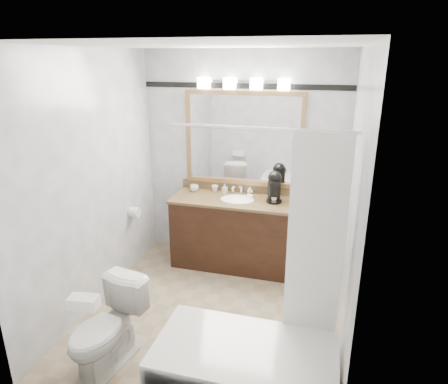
{
  "coord_description": "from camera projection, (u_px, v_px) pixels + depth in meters",
  "views": [
    {
      "loc": [
        1.0,
        -3.2,
        2.41
      ],
      "look_at": [
        0.02,
        0.35,
        1.16
      ],
      "focal_mm": 32.0,
      "sensor_mm": 36.0,
      "label": 1
    }
  ],
  "objects": [
    {
      "name": "tissue_box",
      "position": [
        84.0,
        302.0,
        2.84
      ],
      "size": [
        0.22,
        0.14,
        0.09
      ],
      "primitive_type": "cube",
      "rotation": [
        0.0,
        0.0,
        0.15
      ],
      "color": "white",
      "rests_on": "toilet"
    },
    {
      "name": "cup_left",
      "position": [
        194.0,
        188.0,
        4.87
      ],
      "size": [
        0.12,
        0.12,
        0.08
      ],
      "primitive_type": "imported",
      "rotation": [
        0.0,
        0.0,
        0.2
      ],
      "color": "white",
      "rests_on": "vanity"
    },
    {
      "name": "soap_bottle_a",
      "position": [
        225.0,
        189.0,
        4.79
      ],
      "size": [
        0.06,
        0.06,
        0.11
      ],
      "primitive_type": "imported",
      "rotation": [
        0.0,
        0.0,
        -0.23
      ],
      "color": "white",
      "rests_on": "vanity"
    },
    {
      "name": "accent_stripe",
      "position": [
        244.0,
        86.0,
        4.46
      ],
      "size": [
        2.4,
        0.01,
        0.06
      ],
      "primitive_type": "cube",
      "color": "black",
      "rests_on": "room"
    },
    {
      "name": "cup_right",
      "position": [
        215.0,
        188.0,
        4.87
      ],
      "size": [
        0.1,
        0.1,
        0.07
      ],
      "primitive_type": "imported",
      "rotation": [
        0.0,
        0.0,
        -0.31
      ],
      "color": "white",
      "rests_on": "vanity"
    },
    {
      "name": "mirror",
      "position": [
        243.0,
        139.0,
        4.64
      ],
      "size": [
        1.4,
        0.04,
        1.1
      ],
      "color": "#A67A4B",
      "rests_on": "room"
    },
    {
      "name": "room",
      "position": [
        211.0,
        194.0,
        3.55
      ],
      "size": [
        2.42,
        2.62,
        2.52
      ],
      "color": "gray",
      "rests_on": "ground"
    },
    {
      "name": "bathtub",
      "position": [
        248.0,
        365.0,
        2.9
      ],
      "size": [
        1.3,
        0.75,
        1.96
      ],
      "color": "white",
      "rests_on": "ground"
    },
    {
      "name": "toilet",
      "position": [
        106.0,
        329.0,
        3.18
      ],
      "size": [
        0.52,
        0.76,
        0.71
      ],
      "primitive_type": "imported",
      "rotation": [
        0.0,
        0.0,
        -0.19
      ],
      "color": "white",
      "rests_on": "ground"
    },
    {
      "name": "tp_roll",
      "position": [
        135.0,
        212.0,
        4.62
      ],
      "size": [
        0.11,
        0.12,
        0.12
      ],
      "primitive_type": "cylinder",
      "rotation": [
        0.0,
        1.57,
        0.0
      ],
      "color": "white",
      "rests_on": "room"
    },
    {
      "name": "soap_bar",
      "position": [
        250.0,
        196.0,
        4.68
      ],
      "size": [
        0.09,
        0.07,
        0.02
      ],
      "primitive_type": "cube",
      "rotation": [
        0.0,
        0.0,
        -0.3
      ],
      "color": "#ECECC2",
      "rests_on": "vanity"
    },
    {
      "name": "soap_bottle_b",
      "position": [
        250.0,
        191.0,
        4.76
      ],
      "size": [
        0.09,
        0.09,
        0.09
      ],
      "primitive_type": "imported",
      "rotation": [
        0.0,
        0.0,
        -0.32
      ],
      "color": "white",
      "rests_on": "vanity"
    },
    {
      "name": "coffee_maker",
      "position": [
        274.0,
        186.0,
        4.51
      ],
      "size": [
        0.18,
        0.23,
        0.35
      ],
      "rotation": [
        0.0,
        0.0,
        0.18
      ],
      "color": "black",
      "rests_on": "vanity"
    },
    {
      "name": "vanity",
      "position": [
        237.0,
        231.0,
        4.74
      ],
      "size": [
        1.53,
        0.58,
        0.97
      ],
      "color": "black",
      "rests_on": "ground"
    },
    {
      "name": "vanity_light_bar",
      "position": [
        243.0,
        83.0,
        4.39
      ],
      "size": [
        1.02,
        0.14,
        0.12
      ],
      "color": "silver",
      "rests_on": "room"
    }
  ]
}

